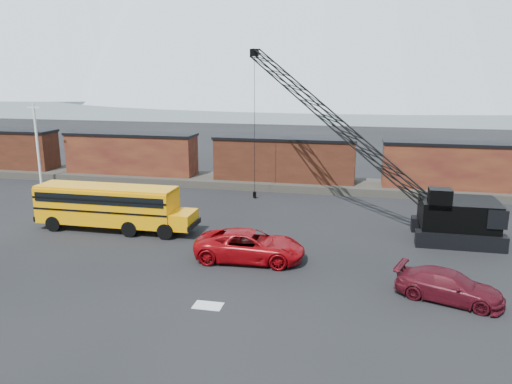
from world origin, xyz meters
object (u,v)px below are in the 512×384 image
at_px(maroon_suv, 449,286).
at_px(crawler_crane, 334,121).
at_px(school_bus, 112,206).
at_px(red_pickup, 250,246).

bearing_deg(maroon_suv, crawler_crane, 44.77).
relative_size(school_bus, maroon_suv, 2.27).
height_order(school_bus, maroon_suv, school_bus).
bearing_deg(school_bus, maroon_suv, -17.36).
height_order(school_bus, crawler_crane, crawler_crane).
xyz_separation_m(red_pickup, crawler_crane, (4.05, 10.52, 6.46)).
height_order(maroon_suv, crawler_crane, crawler_crane).
height_order(school_bus, red_pickup, school_bus).
bearing_deg(maroon_suv, school_bus, 91.25).
distance_m(maroon_suv, crawler_crane, 16.62).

